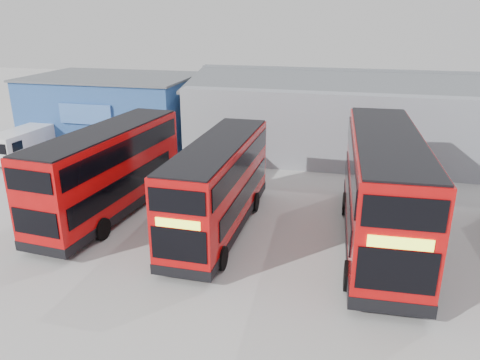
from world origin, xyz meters
TOP-DOWN VIEW (x-y plane):
  - ground_plane at (0.00, 0.00)m, footprint 120.00×120.00m
  - office_block at (-14.00, 17.99)m, footprint 12.30×8.32m
  - maintenance_shed at (8.00, 20.00)m, footprint 30.50×12.00m
  - double_decker_left at (-7.49, 5.01)m, footprint 3.44×10.61m
  - double_decker_centre at (-1.68, 4.53)m, footprint 2.69×10.12m
  - double_decker_right at (5.54, 4.81)m, footprint 3.35×11.83m
  - panel_van at (-17.80, 11.85)m, footprint 2.35×5.02m

SIDE VIEW (x-z plane):
  - ground_plane at x=0.00m, z-range 0.00..0.00m
  - panel_van at x=-17.80m, z-range 0.13..2.27m
  - double_decker_centre at x=-1.68m, z-range -0.01..4.25m
  - double_decker_left at x=-7.49m, z-range -0.01..4.40m
  - double_decker_right at x=5.54m, z-range -0.01..4.94m
  - office_block at x=-14.00m, z-range 0.02..5.14m
  - maintenance_shed at x=8.00m, z-range -0.34..5.55m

